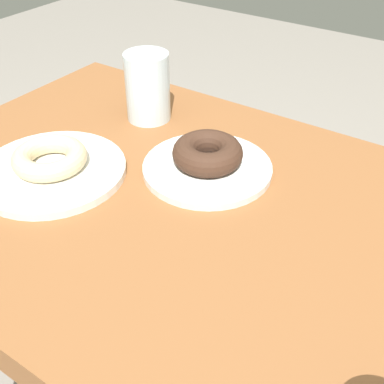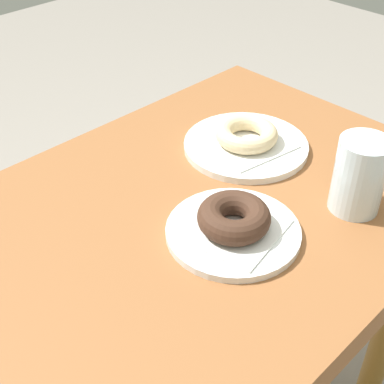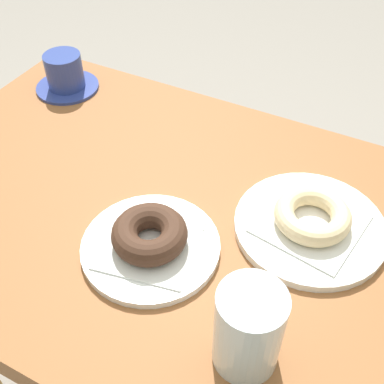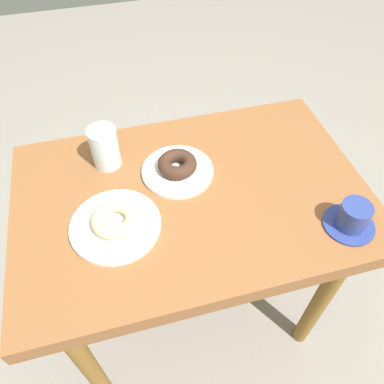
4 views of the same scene
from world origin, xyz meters
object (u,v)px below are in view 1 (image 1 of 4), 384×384
object	(u,v)px
plate_chocolate_ring	(207,168)
plate_sugar_ring	(52,171)
donut_sugar_ring	(49,158)
donut_chocolate_ring	(208,153)
water_glass	(148,87)

from	to	relation	value
plate_chocolate_ring	plate_sugar_ring	bearing A→B (deg)	-143.65
donut_sugar_ring	plate_chocolate_ring	world-z (taller)	donut_sugar_ring
plate_sugar_ring	donut_sugar_ring	distance (m)	0.02
donut_chocolate_ring	plate_chocolate_ring	bearing A→B (deg)	0.00
donut_sugar_ring	donut_chocolate_ring	size ratio (longest dim) A/B	1.04
donut_chocolate_ring	plate_sugar_ring	bearing A→B (deg)	-143.65
plate_sugar_ring	plate_chocolate_ring	world-z (taller)	plate_sugar_ring
plate_sugar_ring	donut_sugar_ring	world-z (taller)	donut_sugar_ring
plate_chocolate_ring	water_glass	world-z (taller)	water_glass
plate_sugar_ring	donut_chocolate_ring	size ratio (longest dim) A/B	2.09
donut_sugar_ring	plate_chocolate_ring	bearing A→B (deg)	36.35
plate_chocolate_ring	donut_chocolate_ring	size ratio (longest dim) A/B	1.86
donut_sugar_ring	donut_chocolate_ring	world-z (taller)	donut_chocolate_ring
plate_chocolate_ring	water_glass	bearing A→B (deg)	154.26
donut_chocolate_ring	water_glass	xyz separation A→B (m)	(-0.18, 0.09, 0.03)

